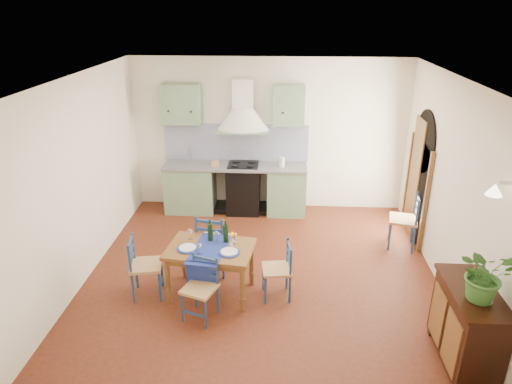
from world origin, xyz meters
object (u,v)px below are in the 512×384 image
dining_table (211,253)px  sideboard (467,324)px  potted_plant (485,274)px  chair_near (201,288)px

dining_table → sideboard: 3.11m
dining_table → potted_plant: 3.22m
dining_table → potted_plant: (2.91, -1.24, 0.59)m
potted_plant → chair_near: bearing=165.8°
sideboard → potted_plant: 0.73m
chair_near → potted_plant: (2.97, -0.75, 0.80)m
sideboard → chair_near: bearing=168.3°
dining_table → potted_plant: bearing=-23.0°
dining_table → chair_near: 0.53m
chair_near → potted_plant: potted_plant is taller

